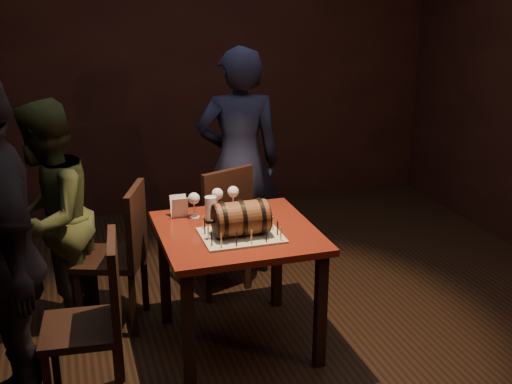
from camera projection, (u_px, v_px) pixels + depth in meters
room_shell at (257, 118)px, 3.57m from camera, size 5.04×5.04×2.80m
pub_table at (237, 247)px, 3.77m from camera, size 0.90×0.90×0.75m
cake_board at (241, 235)px, 3.64m from camera, size 0.45×0.35×0.01m
barrel_cake at (241, 218)px, 3.60m from camera, size 0.36×0.21×0.21m
birthday_candles at (241, 228)px, 3.62m from camera, size 0.40×0.30×0.09m
wine_glass_left at (194, 199)px, 3.88m from camera, size 0.07×0.07×0.16m
wine_glass_mid at (217, 195)px, 3.97m from camera, size 0.07×0.07×0.16m
wine_glass_right at (233, 193)px, 4.00m from camera, size 0.07×0.07×0.16m
pint_of_ale at (211, 209)px, 3.85m from camera, size 0.07×0.07×0.15m
menu_card at (179, 207)px, 3.91m from camera, size 0.10×0.05×0.13m
chair_back at (220, 223)px, 4.46m from camera, size 0.52×0.52×0.93m
chair_left_rear at (122, 249)px, 4.04m from camera, size 0.51×0.51×0.93m
chair_left_front at (97, 315)px, 3.25m from camera, size 0.44×0.44×0.93m
person_back at (239, 163)px, 4.70m from camera, size 0.68×0.50×1.70m
person_left_rear at (49, 220)px, 3.92m from camera, size 0.79×0.87×1.47m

